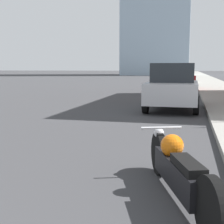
% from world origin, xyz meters
% --- Properties ---
extents(sidewalk, '(3.20, 240.00, 0.15)m').
position_xyz_m(sidewalk, '(5.91, 40.00, 0.07)').
color(sidewalk, gray).
rests_on(sidewalk, ground_plane).
extents(motorcycle, '(1.08, 2.53, 0.78)m').
position_xyz_m(motorcycle, '(3.57, 4.10, 0.39)').
color(motorcycle, black).
rests_on(motorcycle, ground_plane).
extents(parked_car_silver, '(2.03, 3.83, 1.84)m').
position_xyz_m(parked_car_silver, '(3.03, 12.79, 0.91)').
color(parked_car_silver, '#BCBCC1').
rests_on(parked_car_silver, ground_plane).
extents(parked_car_red, '(2.05, 4.40, 1.90)m').
position_xyz_m(parked_car_red, '(3.08, 24.08, 0.93)').
color(parked_car_red, red).
rests_on(parked_car_red, ground_plane).
extents(parked_car_white, '(1.95, 4.48, 1.55)m').
position_xyz_m(parked_car_white, '(3.24, 35.39, 0.78)').
color(parked_car_white, silver).
rests_on(parked_car_white, ground_plane).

